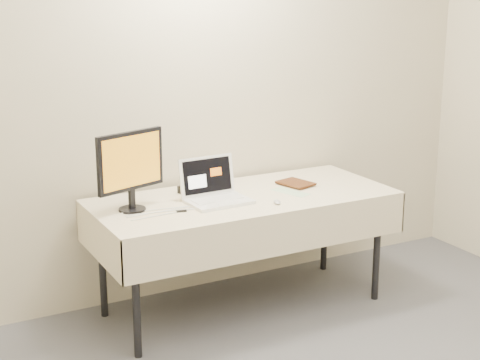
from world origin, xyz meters
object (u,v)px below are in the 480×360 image
laptop (214,191)px  book (287,171)px  monitor (131,165)px  table (243,206)px

laptop → book: laptop is taller
monitor → book: monitor is taller
laptop → monitor: bearing=172.2°
table → book: bearing=6.7°
monitor → book: size_ratio=2.09×
book → laptop: bearing=170.4°
monitor → book: bearing=-18.8°
monitor → laptop: bearing=-23.7°
table → monitor: bearing=176.6°
table → laptop: laptop is taller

